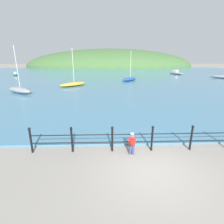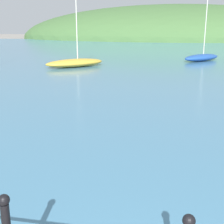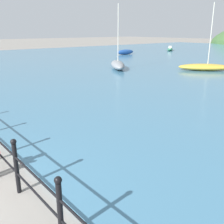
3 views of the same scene
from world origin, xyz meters
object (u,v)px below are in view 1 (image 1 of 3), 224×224
(boat_far_left, at_px, (20,90))
(boat_blue_hull, at_px, (130,79))
(boat_twin_mast, at_px, (15,74))
(boat_mid_harbor, at_px, (73,84))
(boat_nearest_quay, at_px, (176,73))
(child_in_coat, at_px, (132,142))

(boat_far_left, xyz_separation_m, boat_blue_hull, (14.05, 10.30, -0.07))
(boat_twin_mast, relative_size, boat_mid_harbor, 0.56)
(boat_mid_harbor, height_order, boat_far_left, boat_mid_harbor)
(boat_nearest_quay, bearing_deg, child_in_coat, -114.05)
(boat_twin_mast, bearing_deg, boat_far_left, -62.96)
(boat_blue_hull, bearing_deg, boat_twin_mast, 158.17)
(boat_blue_hull, bearing_deg, boat_mid_harbor, -148.35)
(boat_mid_harbor, distance_m, boat_far_left, 7.15)
(boat_nearest_quay, distance_m, boat_blue_hull, 16.85)
(boat_nearest_quay, bearing_deg, boat_far_left, -141.09)
(boat_mid_harbor, bearing_deg, boat_twin_mast, 135.58)
(boat_mid_harbor, bearing_deg, boat_nearest_quay, 37.85)
(boat_twin_mast, relative_size, boat_far_left, 0.56)
(boat_mid_harbor, bearing_deg, child_in_coat, -72.48)
(child_in_coat, xyz_separation_m, boat_twin_mast, (-21.25, 33.50, -0.27))
(boat_nearest_quay, xyz_separation_m, boat_blue_hull, (-12.59, -11.20, -0.02))
(boat_twin_mast, height_order, boat_blue_hull, boat_blue_hull)
(child_in_coat, distance_m, boat_nearest_quay, 38.30)
(boat_mid_harbor, relative_size, boat_far_left, 1.00)
(boat_far_left, bearing_deg, boat_blue_hull, 36.26)
(boat_twin_mast, relative_size, boat_blue_hull, 0.59)
(child_in_coat, xyz_separation_m, boat_far_left, (-11.03, 13.47, -0.15))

